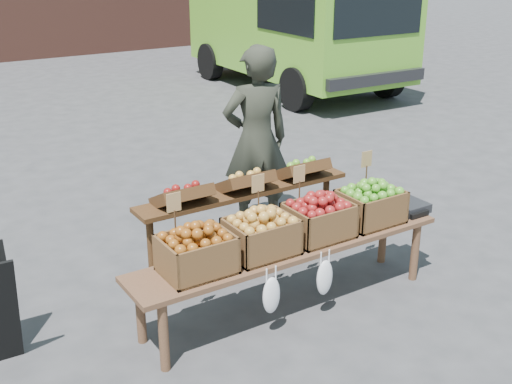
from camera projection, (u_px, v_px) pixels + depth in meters
ground at (358, 262)px, 5.99m from camera, size 80.00×80.00×0.00m
delivery_van at (294, 29)px, 12.81m from camera, size 2.59×5.38×2.38m
vendor at (256, 140)px, 6.38m from camera, size 0.77×0.59×1.90m
back_table at (245, 219)px, 5.63m from camera, size 2.10×0.44×1.04m
display_bench at (290, 277)px, 5.14m from camera, size 2.70×0.56×0.57m
crate_golden_apples at (197, 254)px, 4.57m from camera, size 0.50×0.40×0.28m
crate_russet_pears at (261, 236)px, 4.84m from camera, size 0.50×0.40×0.28m
crate_red_apples at (319, 221)px, 5.12m from camera, size 0.50×0.40×0.28m
crate_green_apples at (370, 206)px, 5.40m from camera, size 0.50×0.40×0.28m
weighing_scale at (406, 207)px, 5.65m from camera, size 0.34×0.30×0.08m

